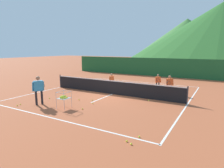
# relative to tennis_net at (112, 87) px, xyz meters

# --- Properties ---
(ground_plane) EXTENTS (120.00, 120.00, 0.00)m
(ground_plane) POSITION_rel_tennis_net_xyz_m (0.00, 0.00, -0.50)
(ground_plane) COLOR #B25633
(line_baseline_near) EXTENTS (10.03, 0.08, 0.01)m
(line_baseline_near) POSITION_rel_tennis_net_xyz_m (0.00, -5.53, -0.50)
(line_baseline_near) COLOR white
(line_baseline_near) RESTS_ON ground
(line_baseline_far) EXTENTS (10.03, 0.08, 0.01)m
(line_baseline_far) POSITION_rel_tennis_net_xyz_m (0.00, 5.67, -0.50)
(line_baseline_far) COLOR white
(line_baseline_far) RESTS_ON ground
(line_sideline_west) EXTENTS (0.08, 11.20, 0.01)m
(line_sideline_west) POSITION_rel_tennis_net_xyz_m (-5.02, 0.00, -0.50)
(line_sideline_west) COLOR white
(line_sideline_west) RESTS_ON ground
(line_sideline_east) EXTENTS (0.08, 11.20, 0.01)m
(line_sideline_east) POSITION_rel_tennis_net_xyz_m (5.02, 0.00, -0.50)
(line_sideline_east) COLOR white
(line_sideline_east) RESTS_ON ground
(line_service_center) EXTENTS (0.08, 5.13, 0.01)m
(line_service_center) POSITION_rel_tennis_net_xyz_m (0.00, 0.00, -0.50)
(line_service_center) COLOR white
(line_service_center) RESTS_ON ground
(tennis_net) EXTENTS (10.02, 0.08, 1.05)m
(tennis_net) POSITION_rel_tennis_net_xyz_m (0.00, 0.00, 0.00)
(tennis_net) COLOR #333338
(tennis_net) RESTS_ON ground
(instructor) EXTENTS (0.51, 0.82, 1.64)m
(instructor) POSITION_rel_tennis_net_xyz_m (-2.32, -4.33, 0.49)
(instructor) COLOR black
(instructor) RESTS_ON ground
(student_0) EXTENTS (0.27, 0.51, 1.28)m
(student_0) POSITION_rel_tennis_net_xyz_m (-0.80, 1.27, 0.27)
(student_0) COLOR black
(student_0) RESTS_ON ground
(student_1) EXTENTS (0.42, 0.68, 1.23)m
(student_1) POSITION_rel_tennis_net_xyz_m (2.35, 2.94, 0.24)
(student_1) COLOR black
(student_1) RESTS_ON ground
(student_2) EXTENTS (0.51, 0.67, 1.32)m
(student_2) POSITION_rel_tennis_net_xyz_m (3.45, 2.05, 0.29)
(student_2) COLOR silver
(student_2) RESTS_ON ground
(ball_cart) EXTENTS (0.58, 0.58, 0.90)m
(ball_cart) POSITION_rel_tennis_net_xyz_m (-0.63, -4.13, 0.09)
(ball_cart) COLOR #B7B7BC
(ball_cart) RESTS_ON ground
(tennis_ball_0) EXTENTS (0.07, 0.07, 0.07)m
(tennis_ball_0) POSITION_rel_tennis_net_xyz_m (3.96, -5.91, -0.47)
(tennis_ball_0) COLOR yellow
(tennis_ball_0) RESTS_ON ground
(tennis_ball_1) EXTENTS (0.07, 0.07, 0.07)m
(tennis_ball_1) POSITION_rel_tennis_net_xyz_m (2.84, -0.48, -0.47)
(tennis_ball_1) COLOR yellow
(tennis_ball_1) RESTS_ON ground
(tennis_ball_2) EXTENTS (0.07, 0.07, 0.07)m
(tennis_ball_2) POSITION_rel_tennis_net_xyz_m (-0.99, -2.46, -0.47)
(tennis_ball_2) COLOR yellow
(tennis_ball_2) RESTS_ON ground
(tennis_ball_3) EXTENTS (0.07, 0.07, 0.07)m
(tennis_ball_3) POSITION_rel_tennis_net_xyz_m (-2.88, -3.10, -0.47)
(tennis_ball_3) COLOR yellow
(tennis_ball_3) RESTS_ON ground
(tennis_ball_4) EXTENTS (0.07, 0.07, 0.07)m
(tennis_ball_4) POSITION_rel_tennis_net_xyz_m (0.24, -2.70, -0.47)
(tennis_ball_4) COLOR yellow
(tennis_ball_4) RESTS_ON ground
(tennis_ball_5) EXTENTS (0.07, 0.07, 0.07)m
(tennis_ball_5) POSITION_rel_tennis_net_xyz_m (-3.22, -4.92, -0.47)
(tennis_ball_5) COLOR yellow
(tennis_ball_5) RESTS_ON ground
(tennis_ball_6) EXTENTS (0.07, 0.07, 0.07)m
(tennis_ball_6) POSITION_rel_tennis_net_xyz_m (4.20, -5.38, -0.47)
(tennis_ball_6) COLOR yellow
(tennis_ball_6) RESTS_ON ground
(tennis_ball_7) EXTENTS (0.07, 0.07, 0.07)m
(tennis_ball_7) POSITION_rel_tennis_net_xyz_m (0.38, -3.83, -0.47)
(tennis_ball_7) COLOR yellow
(tennis_ball_7) RESTS_ON ground
(tennis_ball_8) EXTENTS (0.07, 0.07, 0.07)m
(tennis_ball_8) POSITION_rel_tennis_net_xyz_m (-0.19, -2.15, -0.47)
(tennis_ball_8) COLOR yellow
(tennis_ball_8) RESTS_ON ground
(tennis_ball_9) EXTENTS (0.07, 0.07, 0.07)m
(tennis_ball_9) POSITION_rel_tennis_net_xyz_m (-3.19, -5.14, -0.47)
(tennis_ball_9) COLOR yellow
(tennis_ball_9) RESTS_ON ground
(tennis_ball_10) EXTENTS (0.07, 0.07, 0.07)m
(tennis_ball_10) POSITION_rel_tennis_net_xyz_m (4.18, -6.02, -0.47)
(tennis_ball_10) COLOR yellow
(tennis_ball_10) RESTS_ON ground
(windscreen_fence) EXTENTS (22.07, 0.08, 2.11)m
(windscreen_fence) POSITION_rel_tennis_net_xyz_m (0.00, 10.42, 0.55)
(windscreen_fence) COLOR #1E5B2D
(windscreen_fence) RESTS_ON ground
(hill_0) EXTENTS (39.21, 39.21, 14.02)m
(hill_0) POSITION_rel_tennis_net_xyz_m (-6.04, 65.35, 6.51)
(hill_0) COLOR #427A38
(hill_0) RESTS_ON ground
(hill_1) EXTENTS (58.12, 58.12, 17.75)m
(hill_1) POSITION_rel_tennis_net_xyz_m (5.23, 60.78, 8.38)
(hill_1) COLOR #2D6628
(hill_1) RESTS_ON ground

